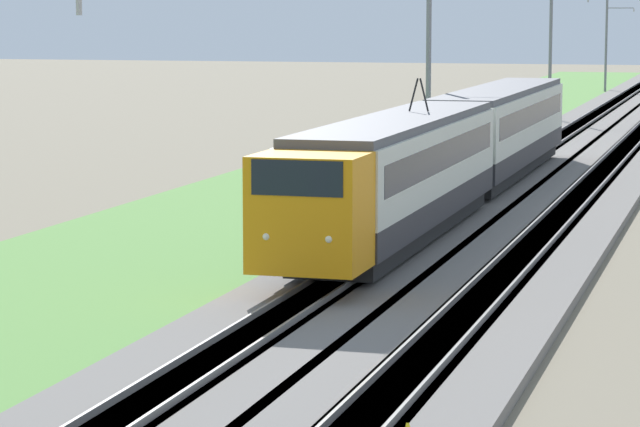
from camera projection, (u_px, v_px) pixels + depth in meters
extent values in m
cube|color=slate|center=(503.00, 177.00, 66.20)|extent=(240.00, 4.40, 0.30)
cube|color=slate|center=(598.00, 180.00, 65.07)|extent=(240.00, 4.40, 0.30)
cube|color=#4C4238|center=(503.00, 177.00, 66.20)|extent=(240.00, 1.57, 0.30)
cube|color=gray|center=(491.00, 172.00, 66.31)|extent=(240.00, 0.07, 0.15)
cube|color=gray|center=(515.00, 173.00, 66.02)|extent=(240.00, 0.07, 0.15)
cube|color=#4C4238|center=(598.00, 180.00, 65.07)|extent=(240.00, 1.57, 0.30)
cube|color=gray|center=(586.00, 175.00, 65.19)|extent=(240.00, 0.07, 0.15)
cube|color=gray|center=(611.00, 175.00, 64.90)|extent=(240.00, 0.07, 0.15)
cube|color=#5B8E42|center=(379.00, 176.00, 67.74)|extent=(240.00, 13.54, 0.12)
cube|color=orange|center=(310.00, 212.00, 37.28)|extent=(2.27, 2.74, 2.88)
cube|color=black|center=(306.00, 175.00, 36.82)|extent=(1.64, 2.28, 0.86)
sphere|color=#F2EAC6|center=(267.00, 236.00, 36.52)|extent=(0.20, 0.20, 0.20)
sphere|color=#F2EAC6|center=(329.00, 239.00, 36.09)|extent=(0.20, 0.20, 0.20)
cube|color=#2D2D33|center=(400.00, 205.00, 46.81)|extent=(17.45, 2.86, 0.81)
cube|color=silver|center=(400.00, 159.00, 46.62)|extent=(17.45, 2.86, 2.07)
cube|color=black|center=(400.00, 154.00, 46.60)|extent=(16.05, 2.88, 0.87)
cube|color=#515156|center=(401.00, 121.00, 46.47)|extent=(17.45, 2.63, 0.25)
cube|color=black|center=(400.00, 227.00, 46.90)|extent=(16.57, 2.43, 0.55)
cylinder|color=black|center=(322.00, 255.00, 40.43)|extent=(0.86, 0.12, 0.86)
cylinder|color=black|center=(361.00, 257.00, 40.14)|extent=(0.86, 0.12, 0.86)
cube|color=#2D2D33|center=(500.00, 151.00, 65.09)|extent=(19.72, 2.86, 0.81)
cube|color=silver|center=(501.00, 117.00, 64.90)|extent=(19.72, 2.86, 2.07)
cube|color=black|center=(501.00, 114.00, 64.88)|extent=(18.14, 2.88, 0.87)
cube|color=#515156|center=(501.00, 90.00, 64.75)|extent=(19.72, 2.63, 0.25)
cube|color=black|center=(500.00, 167.00, 65.18)|extent=(18.73, 2.43, 0.55)
cylinder|color=black|center=(414.00, 95.00, 48.92)|extent=(0.06, 0.33, 1.08)
cylinder|color=black|center=(424.00, 95.00, 48.82)|extent=(0.06, 0.33, 1.08)
cube|color=black|center=(341.00, 289.00, 40.40)|extent=(0.10, 0.10, 0.00)
cylinder|color=#B2ADA8|center=(79.00, 6.00, 24.74)|extent=(0.10, 0.10, 0.30)
cylinder|color=slate|center=(428.00, 77.00, 63.08)|extent=(0.22, 0.22, 9.30)
cylinder|color=slate|center=(550.00, 53.00, 100.40)|extent=(0.22, 0.22, 9.21)
cylinder|color=#B2ADA8|center=(588.00, 0.00, 99.28)|extent=(0.10, 0.10, 0.30)
cylinder|color=slate|center=(606.00, 46.00, 137.76)|extent=(0.22, 0.22, 8.59)
cylinder|color=slate|center=(620.00, 8.00, 136.98)|extent=(0.08, 2.40, 0.08)
cylinder|color=#B2ADA8|center=(634.00, 10.00, 136.68)|extent=(0.10, 0.10, 0.30)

